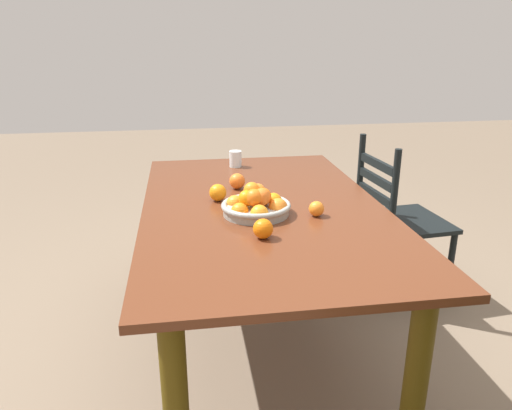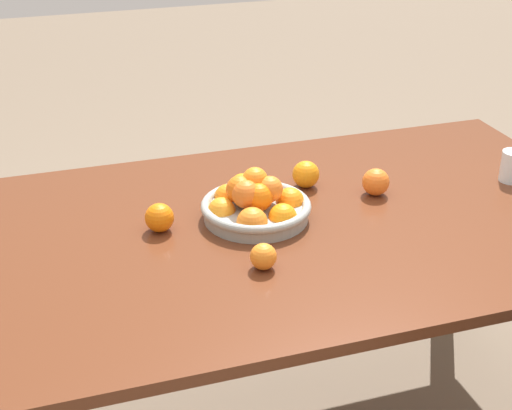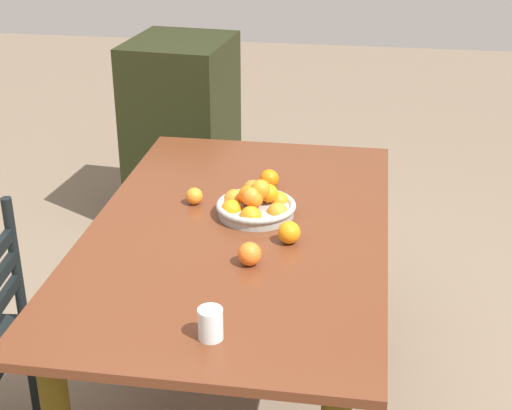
{
  "view_description": "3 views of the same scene",
  "coord_description": "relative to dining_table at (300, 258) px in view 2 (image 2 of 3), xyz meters",
  "views": [
    {
      "loc": [
        1.96,
        -0.33,
        1.45
      ],
      "look_at": [
        0.11,
        -0.05,
        0.79
      ],
      "focal_mm": 33.77,
      "sensor_mm": 36.0,
      "label": 1
    },
    {
      "loc": [
        0.65,
        1.64,
        1.68
      ],
      "look_at": [
        0.11,
        -0.05,
        0.79
      ],
      "focal_mm": 53.38,
      "sensor_mm": 36.0,
      "label": 2
    },
    {
      "loc": [
        -2.37,
        -0.44,
        1.95
      ],
      "look_at": [
        0.11,
        -0.05,
        0.79
      ],
      "focal_mm": 53.98,
      "sensor_mm": 36.0,
      "label": 3
    }
  ],
  "objects": [
    {
      "name": "orange_loose_2",
      "position": [
        0.36,
        -0.06,
        0.15
      ],
      "size": [
        0.07,
        0.07,
        0.07
      ],
      "primitive_type": "sphere",
      "color": "orange",
      "rests_on": "dining_table"
    },
    {
      "name": "fruit_bowl",
      "position": [
        0.11,
        -0.05,
        0.16
      ],
      "size": [
        0.29,
        0.29,
        0.14
      ],
      "color": "#9BA09B",
      "rests_on": "dining_table"
    },
    {
      "name": "orange_loose_1",
      "position": [
        -0.09,
        -0.19,
        0.15
      ],
      "size": [
        0.08,
        0.08,
        0.08
      ],
      "primitive_type": "sphere",
      "color": "orange",
      "rests_on": "dining_table"
    },
    {
      "name": "orange_loose_0",
      "position": [
        0.17,
        0.19,
        0.14
      ],
      "size": [
        0.06,
        0.06,
        0.06
      ],
      "primitive_type": "sphere",
      "color": "orange",
      "rests_on": "dining_table"
    },
    {
      "name": "orange_loose_3",
      "position": [
        -0.25,
        -0.08,
        0.15
      ],
      "size": [
        0.08,
        0.08,
        0.08
      ],
      "primitive_type": "sphere",
      "color": "orange",
      "rests_on": "dining_table"
    },
    {
      "name": "dining_table",
      "position": [
        0.0,
        0.0,
        0.0
      ],
      "size": [
        1.73,
        1.04,
        0.75
      ],
      "color": "#5B2D19",
      "rests_on": "ground"
    }
  ]
}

